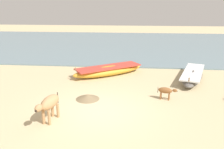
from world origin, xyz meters
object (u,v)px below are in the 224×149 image
object	(u,v)px
fishing_boat_2	(193,75)
calf_near_brown	(166,91)
cow_adult_tan	(49,104)
fishing_boat_0	(108,70)

from	to	relation	value
fishing_boat_2	calf_near_brown	size ratio (longest dim) A/B	5.18
fishing_boat_2	calf_near_brown	xyz separation A→B (m)	(-1.91, -3.13, 0.14)
fishing_boat_2	cow_adult_tan	xyz separation A→B (m)	(-6.41, -5.63, 0.43)
fishing_boat_0	fishing_boat_2	distance (m)	4.93
fishing_boat_0	cow_adult_tan	distance (m)	6.25
fishing_boat_0	calf_near_brown	world-z (taller)	fishing_boat_0
fishing_boat_2	cow_adult_tan	bearing A→B (deg)	-30.09
fishing_boat_0	calf_near_brown	size ratio (longest dim) A/B	5.12
fishing_boat_2	calf_near_brown	bearing A→B (deg)	-12.76
cow_adult_tan	calf_near_brown	size ratio (longest dim) A/B	1.71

